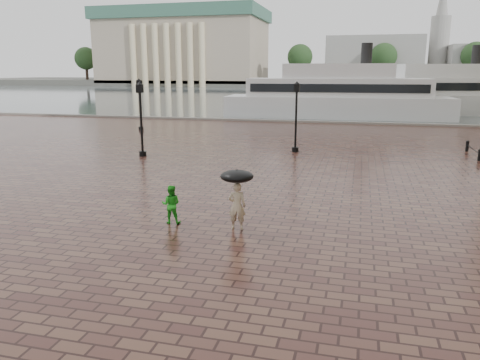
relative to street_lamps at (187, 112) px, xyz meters
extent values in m
plane|color=#3C1F1B|center=(5.00, -15.33, -2.33)|extent=(300.00, 300.00, 0.00)
plane|color=#485358|center=(5.00, 76.67, -2.33)|extent=(240.00, 240.00, 0.00)
cube|color=slate|center=(5.00, 16.67, -2.33)|extent=(80.00, 0.60, 0.30)
cube|color=#4C4C47|center=(5.00, 144.67, -1.33)|extent=(300.00, 60.00, 2.00)
cube|color=gray|center=(-50.00, 129.67, 9.67)|extent=(55.00, 30.00, 22.00)
cube|color=#376452|center=(-50.00, 129.67, 21.67)|extent=(57.00, 32.00, 4.00)
cube|color=gray|center=(15.00, 134.67, 6.67)|extent=(30.00, 22.00, 14.00)
cylinder|color=gray|center=(35.00, 134.67, 9.67)|extent=(6.00, 6.00, 20.00)
cone|color=gray|center=(35.00, 134.67, 23.67)|extent=(5.00, 5.00, 18.00)
cylinder|color=#2D2119|center=(-85.00, 122.67, 1.67)|extent=(1.00, 1.00, 8.00)
sphere|color=#213518|center=(-85.00, 122.67, 7.17)|extent=(8.00, 8.00, 8.00)
cylinder|color=#2D2119|center=(-59.29, 122.67, 1.67)|extent=(1.00, 1.00, 8.00)
sphere|color=#213518|center=(-59.29, 122.67, 7.17)|extent=(8.00, 8.00, 8.00)
cylinder|color=#2D2119|center=(-33.57, 122.67, 1.67)|extent=(1.00, 1.00, 8.00)
sphere|color=#213518|center=(-33.57, 122.67, 7.17)|extent=(8.00, 8.00, 8.00)
cylinder|color=#2D2119|center=(-7.86, 122.67, 1.67)|extent=(1.00, 1.00, 8.00)
sphere|color=#213518|center=(-7.86, 122.67, 7.17)|extent=(8.00, 8.00, 8.00)
cylinder|color=#2D2119|center=(17.86, 122.67, 1.67)|extent=(1.00, 1.00, 8.00)
sphere|color=#213518|center=(17.86, 122.67, 7.17)|extent=(8.00, 8.00, 8.00)
cylinder|color=#2D2119|center=(43.57, 122.67, 1.67)|extent=(1.00, 1.00, 8.00)
sphere|color=#213518|center=(43.57, 122.67, 7.17)|extent=(8.00, 8.00, 8.00)
cylinder|color=black|center=(19.00, -1.83, -2.03)|extent=(0.20, 0.20, 0.60)
sphere|color=black|center=(19.00, -1.83, -1.71)|extent=(0.22, 0.22, 0.22)
cylinder|color=black|center=(19.00, 1.67, -2.03)|extent=(0.20, 0.20, 0.60)
sphere|color=black|center=(19.00, 1.67, -1.71)|extent=(0.22, 0.22, 0.22)
cylinder|color=black|center=(-1.00, -5.33, -2.18)|extent=(0.44, 0.44, 0.30)
cylinder|color=black|center=(-1.00, -5.33, -0.33)|extent=(0.14, 0.14, 4.00)
cube|color=black|center=(-1.00, -5.33, 1.82)|extent=(0.35, 0.35, 0.50)
sphere|color=beige|center=(-1.00, -5.33, 1.82)|extent=(0.28, 0.28, 0.28)
cylinder|color=black|center=(8.00, -1.33, -2.18)|extent=(0.44, 0.44, 0.30)
cylinder|color=black|center=(8.00, -1.33, -0.33)|extent=(0.14, 0.14, 4.00)
cube|color=black|center=(8.00, -1.33, 1.82)|extent=(0.35, 0.35, 0.50)
sphere|color=beige|center=(8.00, -1.33, 1.82)|extent=(0.28, 0.28, 0.28)
cylinder|color=black|center=(-7.00, 6.67, -2.18)|extent=(0.44, 0.44, 0.30)
cylinder|color=black|center=(-7.00, 6.67, -0.33)|extent=(0.14, 0.14, 4.00)
cube|color=black|center=(-7.00, 6.67, 1.82)|extent=(0.35, 0.35, 0.50)
sphere|color=beige|center=(-7.00, 6.67, 1.82)|extent=(0.28, 0.28, 0.28)
imported|color=tan|center=(8.23, -17.21, -1.52)|extent=(0.64, 0.46, 1.61)
imported|color=green|center=(5.85, -17.17, -1.65)|extent=(0.74, 0.63, 1.36)
cube|color=silver|center=(9.32, 22.61, -1.13)|extent=(25.07, 7.21, 2.38)
cube|color=silver|center=(9.32, 22.61, 1.05)|extent=(20.08, 6.16, 1.98)
cube|color=silver|center=(9.32, 22.61, 2.83)|extent=(12.12, 5.16, 1.59)
cylinder|color=black|center=(12.29, 22.76, 4.62)|extent=(1.19, 1.19, 2.38)
cube|color=black|center=(9.45, 19.98, 1.05)|extent=(18.83, 1.06, 0.89)
cube|color=black|center=(9.19, 25.24, 1.05)|extent=(18.83, 1.06, 0.89)
cube|color=silver|center=(22.15, 30.44, -1.13)|extent=(25.59, 11.03, 2.39)
cube|color=silver|center=(22.15, 30.44, 1.06)|extent=(20.55, 9.22, 1.99)
cube|color=silver|center=(22.15, 30.44, 2.85)|extent=(12.64, 6.97, 1.59)
cylinder|color=black|center=(25.07, 31.07, 4.64)|extent=(1.19, 1.19, 2.39)
cube|color=black|center=(22.70, 27.86, 1.06)|extent=(18.52, 4.04, 0.90)
cube|color=black|center=(21.60, 33.02, 1.06)|extent=(18.52, 4.04, 0.90)
cylinder|color=black|center=(8.23, -17.21, -0.95)|extent=(0.02, 0.02, 0.95)
ellipsoid|color=black|center=(8.23, -17.21, -0.50)|extent=(1.10, 1.10, 0.39)
camera|label=1|loc=(12.06, -31.69, 2.88)|focal=35.00mm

